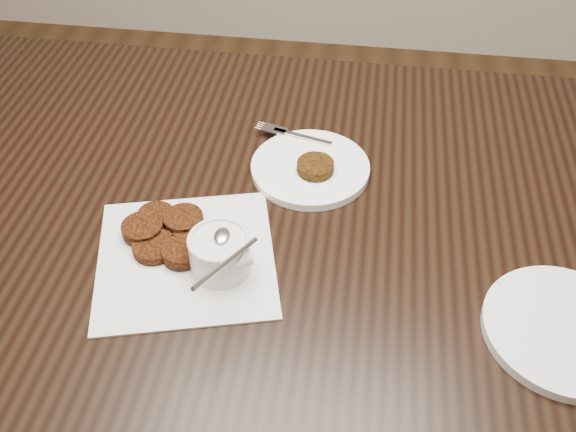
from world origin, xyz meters
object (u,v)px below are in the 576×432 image
at_px(table, 294,345).
at_px(napkin, 186,258).
at_px(plate_empty, 564,330).
at_px(sauce_ramekin, 218,238).
at_px(plate_with_patty, 310,165).

height_order(table, napkin, napkin).
relative_size(table, plate_empty, 6.98).
height_order(napkin, plate_empty, plate_empty).
bearing_deg(napkin, sauce_ramekin, -12.10).
relative_size(sauce_ramekin, plate_with_patty, 0.61).
relative_size(table, plate_with_patty, 7.38).
distance_m(table, sauce_ramekin, 0.47).
relative_size(napkin, plate_with_patty, 1.28).
xyz_separation_m(table, plate_with_patty, (0.01, 0.11, 0.39)).
relative_size(napkin, plate_empty, 1.21).
distance_m(sauce_ramekin, plate_empty, 0.49).
xyz_separation_m(sauce_ramekin, plate_empty, (0.48, -0.05, -0.06)).
distance_m(napkin, plate_empty, 0.54).
height_order(plate_with_patty, plate_empty, plate_with_patty).
bearing_deg(sauce_ramekin, plate_empty, -5.63).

